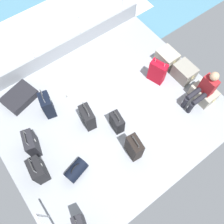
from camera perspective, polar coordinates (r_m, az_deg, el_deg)
ground_plane at (r=5.74m, az=-0.77°, el=-0.22°), size 4.40×5.20×0.06m
gunwale_port at (r=6.63m, az=-12.39°, el=14.43°), size 0.06×5.20×0.45m
railing_port at (r=6.23m, az=-13.42°, el=17.71°), size 0.04×4.20×1.02m
sea_wake at (r=7.99m, az=-17.06°, el=17.72°), size 12.00×12.00×0.01m
cargo_crate_0 at (r=6.54m, az=13.22°, el=12.76°), size 0.56×0.43×0.37m
cargo_crate_1 at (r=6.35m, az=17.15°, el=9.27°), size 0.57×0.42×0.41m
cargo_crate_2 at (r=6.18m, az=21.37°, el=4.23°), size 0.63×0.42×0.35m
passenger_seated at (r=5.79m, az=21.42°, el=5.16°), size 0.34×0.66×1.05m
suitcase_0 at (r=6.23m, az=-21.56°, el=3.38°), size 0.75×0.90×0.20m
suitcase_2 at (r=5.04m, az=5.38°, el=-8.64°), size 0.42×0.27×0.79m
suitcase_3 at (r=5.17m, az=-17.49°, el=-13.37°), size 0.45×0.30×0.83m
suitcase_4 at (r=5.38m, az=-18.96°, el=-7.34°), size 0.50×0.32×0.79m
suitcase_5 at (r=5.36m, az=-5.94°, el=-1.27°), size 0.46×0.29×0.78m
suitcase_6 at (r=5.63m, az=-15.46°, el=1.60°), size 0.43×0.32×0.84m
suitcase_7 at (r=6.04m, az=10.97°, el=9.56°), size 0.46×0.33×0.78m
suitcase_8 at (r=5.33m, az=1.21°, el=-2.51°), size 0.41×0.26×0.61m
duffel_bag at (r=5.16m, az=-8.71°, el=-13.81°), size 0.40×0.54×0.43m
paper_cup at (r=5.98m, az=-10.65°, el=3.99°), size 0.08×0.08×0.10m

